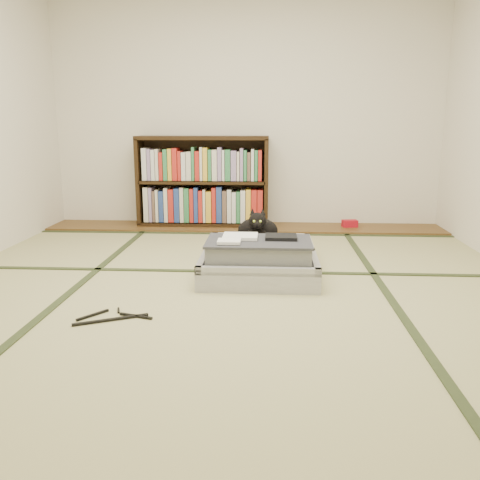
{
  "coord_description": "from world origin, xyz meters",
  "views": [
    {
      "loc": [
        0.26,
        -3.11,
        1.04
      ],
      "look_at": [
        0.05,
        0.35,
        0.25
      ],
      "focal_mm": 38.0,
      "sensor_mm": 36.0,
      "label": 1
    }
  ],
  "objects": [
    {
      "name": "hanger",
      "position": [
        -0.6,
        -0.54,
        0.01
      ],
      "size": [
        0.41,
        0.28,
        0.01
      ],
      "color": "black",
      "rests_on": "floor"
    },
    {
      "name": "suitcase",
      "position": [
        0.19,
        0.4,
        0.11
      ],
      "size": [
        0.79,
        1.06,
        0.31
      ],
      "color": "#B0B1B5",
      "rests_on": "floor"
    },
    {
      "name": "red_item",
      "position": [
        1.07,
        2.03,
        0.06
      ],
      "size": [
        0.16,
        0.11,
        0.07
      ],
      "primitive_type": "cube",
      "rotation": [
        0.0,
        0.0,
        0.17
      ],
      "color": "#AB0D1C",
      "rests_on": "wood_strip"
    },
    {
      "name": "bookcase",
      "position": [
        -0.43,
        2.07,
        0.45
      ],
      "size": [
        1.34,
        0.31,
        0.92
      ],
      "color": "black",
      "rests_on": "wood_strip"
    },
    {
      "name": "wood_strip",
      "position": [
        0.0,
        2.0,
        0.01
      ],
      "size": [
        4.0,
        0.5,
        0.02
      ],
      "primitive_type": "cube",
      "color": "brown",
      "rests_on": "ground"
    },
    {
      "name": "cat",
      "position": [
        0.17,
        0.69,
        0.26
      ],
      "size": [
        0.35,
        0.36,
        0.28
      ],
      "color": "black",
      "rests_on": "suitcase"
    },
    {
      "name": "cable_coil",
      "position": [
        0.35,
        0.72,
        0.16
      ],
      "size": [
        0.11,
        0.11,
        0.03
      ],
      "color": "white",
      "rests_on": "suitcase"
    },
    {
      "name": "tatami_borders",
      "position": [
        0.0,
        0.49,
        0.0
      ],
      "size": [
        4.0,
        4.5,
        0.01
      ],
      "color": "#2D381E",
      "rests_on": "ground"
    },
    {
      "name": "floor",
      "position": [
        0.0,
        0.0,
        0.0
      ],
      "size": [
        4.5,
        4.5,
        0.0
      ],
      "primitive_type": "plane",
      "color": "#BDBC7E",
      "rests_on": "ground"
    },
    {
      "name": "room_shell",
      "position": [
        0.0,
        0.0,
        1.46
      ],
      "size": [
        4.5,
        4.5,
        4.5
      ],
      "color": "white",
      "rests_on": "ground"
    }
  ]
}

